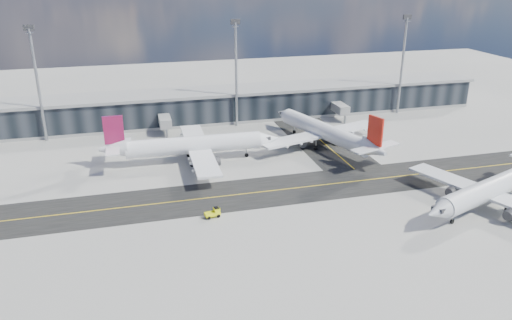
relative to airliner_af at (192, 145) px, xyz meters
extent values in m
plane|color=gray|center=(15.96, -23.79, -3.97)|extent=(300.00, 300.00, 0.00)
cube|color=black|center=(15.96, -19.79, -3.96)|extent=(180.00, 14.00, 0.02)
cube|color=black|center=(33.96, 11.21, -3.96)|extent=(14.00, 50.00, 0.02)
cube|color=yellow|center=(15.96, -19.79, -3.94)|extent=(180.00, 0.25, 0.01)
cube|color=yellow|center=(33.96, 11.21, -3.94)|extent=(0.25, 50.00, 0.01)
cube|color=black|center=(15.96, 31.21, 0.03)|extent=(150.00, 12.00, 8.00)
cube|color=gray|center=(15.96, 31.21, 4.43)|extent=(152.00, 13.00, 0.80)
cube|color=gray|center=(15.96, 31.21, -3.57)|extent=(150.00, 12.20, 0.80)
cube|color=gray|center=(-4.04, 23.21, -0.47)|extent=(3.00, 10.00, 2.40)
cylinder|color=gray|center=(-4.04, 18.21, -2.77)|extent=(0.60, 0.60, 2.40)
cube|color=gray|center=(45.96, 23.21, -0.47)|extent=(3.00, 10.00, 2.40)
cylinder|color=gray|center=(45.96, 18.21, -2.77)|extent=(0.60, 0.60, 2.40)
cylinder|color=gray|center=(-34.04, 24.21, 10.03)|extent=(0.70, 0.70, 28.00)
cube|color=#2D2D30|center=(-34.04, 24.21, 24.23)|extent=(2.50, 0.50, 1.40)
cylinder|color=gray|center=(15.96, 24.21, 10.03)|extent=(0.70, 0.70, 28.00)
cube|color=#2D2D30|center=(15.96, 24.21, 24.23)|extent=(2.50, 0.50, 1.40)
cylinder|color=gray|center=(65.96, 24.21, 10.03)|extent=(0.70, 0.70, 28.00)
cube|color=#2D2D30|center=(65.96, 24.21, 24.23)|extent=(2.50, 0.50, 1.40)
cylinder|color=white|center=(0.61, -0.01, 0.07)|extent=(30.39, 4.62, 4.04)
cone|color=white|center=(17.79, -0.34, 0.07)|extent=(5.13, 4.14, 4.04)
cone|color=white|center=(-17.07, 0.32, 0.68)|extent=(6.14, 4.16, 4.04)
cube|color=white|center=(1.62, -0.03, -0.94)|extent=(5.70, 34.45, 0.51)
cylinder|color=#2D2D30|center=(2.75, 6.01, -2.05)|extent=(4.29, 2.40, 2.32)
cylinder|color=#2D2D30|center=(2.52, -6.11, -2.05)|extent=(4.29, 2.40, 2.32)
cube|color=silver|center=(2.75, 6.01, -1.24)|extent=(2.03, 0.44, 0.81)
cube|color=silver|center=(2.52, -6.11, -1.24)|extent=(2.03, 0.44, 0.81)
cube|color=#73134C|center=(-16.57, 0.31, 4.92)|extent=(4.25, 0.54, 6.27)
cube|color=white|center=(-17.07, 0.32, 1.28)|extent=(3.06, 12.18, 0.35)
cube|color=#2D2D30|center=(17.29, -0.33, 0.47)|extent=(2.06, 2.26, 0.71)
cylinder|color=gray|center=(12.74, -0.24, -2.76)|extent=(0.25, 0.25, 2.02)
cylinder|color=black|center=(12.74, -0.24, -3.52)|extent=(0.92, 0.37, 0.91)
cylinder|color=black|center=(-0.34, 3.04, -3.42)|extent=(1.12, 0.53, 1.11)
cylinder|color=black|center=(-0.46, -3.02, -3.42)|extent=(1.12, 0.53, 1.11)
cylinder|color=white|center=(32.78, 1.90, 0.06)|extent=(12.67, 30.07, 4.03)
cone|color=white|center=(27.78, 18.27, 0.06)|extent=(5.32, 5.99, 4.03)
cone|color=white|center=(37.92, -14.96, 0.66)|extent=(5.62, 6.96, 4.03)
cube|color=white|center=(32.48, 2.86, -0.95)|extent=(34.22, 14.81, 0.50)
cylinder|color=#2D2D30|center=(26.41, 2.06, -2.06)|extent=(3.45, 4.72, 2.32)
cylinder|color=#2D2D30|center=(37.97, 5.59, -2.06)|extent=(3.45, 4.72, 2.32)
cube|color=silver|center=(26.41, 2.06, -1.25)|extent=(0.97, 2.04, 0.81)
cube|color=silver|center=(37.97, 5.59, -1.25)|extent=(0.97, 2.04, 0.81)
cube|color=red|center=(37.77, -14.48, 4.89)|extent=(1.67, 4.18, 6.24)
cube|color=white|center=(37.92, -14.96, 1.26)|extent=(12.38, 6.22, 0.35)
cube|color=#2D2D30|center=(27.93, 17.79, 0.46)|extent=(2.71, 2.57, 0.70)
cylinder|color=gray|center=(29.25, 13.46, -2.76)|extent=(0.30, 0.30, 2.01)
cylinder|color=black|center=(29.25, 13.46, -3.52)|extent=(0.60, 0.97, 0.91)
cylinder|color=black|center=(30.18, 0.05, -3.42)|extent=(0.80, 1.21, 1.11)
cylinder|color=black|center=(35.96, 1.82, -3.42)|extent=(0.80, 1.21, 1.11)
cylinder|color=silver|center=(50.42, -36.84, -0.14)|extent=(28.26, 13.62, 3.83)
cone|color=silver|center=(35.16, -42.52, -0.14)|extent=(5.82, 5.26, 3.83)
cube|color=silver|center=(49.52, -37.17, -1.10)|extent=(15.85, 32.18, 0.48)
cylinder|color=#2D2D30|center=(46.62, -32.12, -2.15)|extent=(4.54, 3.47, 2.20)
cube|color=silver|center=(46.62, -32.12, -1.39)|extent=(1.93, 1.03, 0.77)
cube|color=#2D2D30|center=(35.61, -42.36, 0.24)|extent=(2.53, 2.64, 0.67)
cylinder|color=gray|center=(39.65, -40.85, -2.82)|extent=(0.30, 0.30, 1.92)
cylinder|color=black|center=(39.65, -40.85, -3.54)|extent=(0.92, 0.61, 0.86)
cylinder|color=black|center=(52.32, -39.20, -3.45)|extent=(1.15, 0.82, 1.05)
cylinder|color=black|center=(50.31, -33.81, -3.45)|extent=(1.15, 0.82, 1.05)
cube|color=#FBFF0D|center=(-0.31, -27.80, -3.29)|extent=(2.93, 1.75, 0.64)
cube|color=#FBFF0D|center=(0.50, -27.65, -2.69)|extent=(1.20, 1.35, 0.82)
cube|color=black|center=(0.50, -27.65, -2.37)|extent=(1.10, 1.29, 0.23)
cylinder|color=black|center=(0.48, -27.05, -3.65)|extent=(0.67, 0.34, 0.64)
cylinder|color=black|center=(0.69, -28.22, -3.65)|extent=(0.67, 0.34, 0.64)
cylinder|color=black|center=(-1.32, -27.38, -3.65)|extent=(0.67, 0.34, 0.64)
cylinder|color=black|center=(-1.11, -28.55, -3.65)|extent=(0.67, 0.34, 0.64)
imported|color=white|center=(18.52, 7.42, -3.12)|extent=(5.31, 6.73, 1.70)
camera|label=1|loc=(-13.04, -106.33, 38.19)|focal=35.00mm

